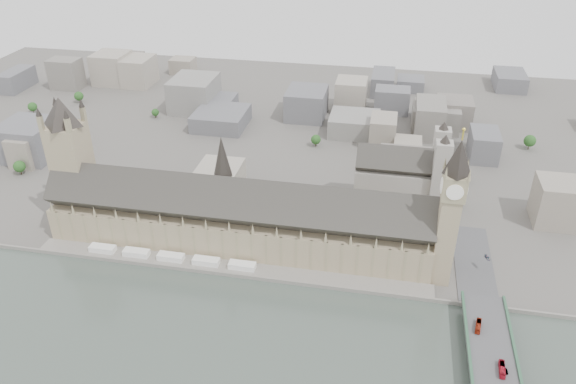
% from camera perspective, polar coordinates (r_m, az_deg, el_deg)
% --- Properties ---
extents(ground, '(900.00, 900.00, 0.00)m').
position_cam_1_polar(ground, '(386.46, -5.83, -7.12)').
color(ground, '#595651').
rests_on(ground, ground).
extents(embankment_wall, '(600.00, 1.50, 3.00)m').
position_cam_1_polar(embankment_wall, '(374.29, -6.49, -8.29)').
color(embankment_wall, gray).
rests_on(embankment_wall, ground).
extents(river_terrace, '(270.00, 15.00, 2.00)m').
position_cam_1_polar(river_terrace, '(380.20, -6.15, -7.67)').
color(river_terrace, gray).
rests_on(river_terrace, ground).
extents(terrace_tents, '(118.00, 7.00, 4.00)m').
position_cam_1_polar(terrace_tents, '(390.92, -11.82, -6.47)').
color(terrace_tents, white).
rests_on(terrace_tents, river_terrace).
extents(palace_of_westminster, '(265.00, 40.73, 55.44)m').
position_cam_1_polar(palace_of_westminster, '(388.87, -5.19, -2.73)').
color(palace_of_westminster, tan).
rests_on(palace_of_westminster, ground).
extents(elizabeth_tower, '(17.00, 17.00, 107.50)m').
position_cam_1_polar(elizabeth_tower, '(350.25, 16.25, -1.15)').
color(elizabeth_tower, tan).
rests_on(elizabeth_tower, ground).
extents(victoria_tower, '(30.00, 30.00, 100.00)m').
position_cam_1_polar(victoria_tower, '(425.65, -21.20, 3.29)').
color(victoria_tower, tan).
rests_on(victoria_tower, ground).
extents(central_tower, '(13.00, 13.00, 48.00)m').
position_cam_1_polar(central_tower, '(379.06, -6.64, 2.42)').
color(central_tower, tan).
rests_on(central_tower, ground).
extents(westminster_abbey, '(68.00, 36.00, 64.00)m').
position_cam_1_polar(westminster_abbey, '(440.14, 11.56, 1.28)').
color(westminster_abbey, gray).
rests_on(westminster_abbey, ground).
extents(city_skyline_inland, '(720.00, 360.00, 38.00)m').
position_cam_1_polar(city_skyline_inland, '(586.83, 0.81, 8.74)').
color(city_skyline_inland, gray).
rests_on(city_skyline_inland, ground).
extents(park_trees, '(110.00, 30.00, 15.00)m').
position_cam_1_polar(park_trees, '(432.08, -4.94, -1.45)').
color(park_trees, '#234B1B').
rests_on(park_trees, ground).
extents(red_bus_north, '(4.62, 11.70, 3.18)m').
position_cam_1_polar(red_bus_north, '(337.75, 18.77, -12.75)').
color(red_bus_north, '#A02812').
rests_on(red_bus_north, westminster_bridge).
extents(red_bus_south, '(3.51, 11.80, 3.24)m').
position_cam_1_polar(red_bus_south, '(318.13, 20.92, -16.46)').
color(red_bus_south, red).
rests_on(red_bus_south, westminster_bridge).
extents(car_silver, '(1.90, 3.97, 1.26)m').
position_cam_1_polar(car_silver, '(319.21, 21.27, -16.61)').
color(car_silver, gray).
rests_on(car_silver, westminster_bridge).
extents(car_approach, '(4.09, 5.61, 1.51)m').
position_cam_1_polar(car_approach, '(392.87, 19.59, -6.29)').
color(car_approach, gray).
rests_on(car_approach, westminster_bridge).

